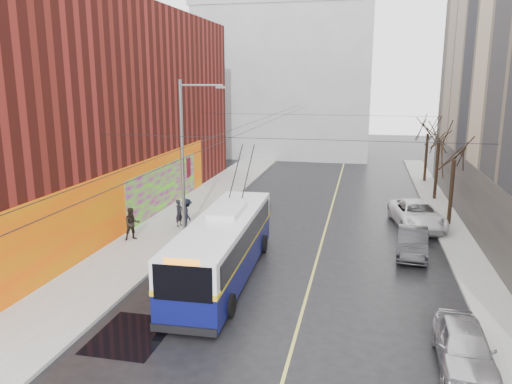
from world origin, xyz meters
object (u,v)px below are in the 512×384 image
tree_mid (440,131)px  pedestrian_c (187,213)px  streetlight_pole (185,156)px  tree_near (455,147)px  trolleybus (223,246)px  pedestrian_b (132,224)px  tree_far (428,125)px  parked_car_c (417,214)px  pedestrian_a (179,213)px  parked_car_b (412,242)px  following_car (256,203)px  parked_car_a (464,346)px

tree_mid → pedestrian_c: (-15.74, -11.34, -4.19)m
streetlight_pole → tree_near: 16.28m
trolleybus → pedestrian_b: 7.54m
tree_far → pedestrian_c: bearing=-130.6°
parked_car_c → pedestrian_a: size_ratio=3.41×
tree_near → pedestrian_c: bearing=-164.6°
tree_near → tree_mid: 7.01m
tree_mid → pedestrian_c: 19.85m
tree_near → parked_car_b: 7.92m
following_car → pedestrian_b: 9.52m
trolleybus → pedestrian_a: size_ratio=6.97×
parked_car_a → pedestrian_c: (-13.74, 12.23, 0.35)m
parked_car_b → pedestrian_b: bearing=-171.3°
pedestrian_c → following_car: bearing=-65.9°
tree_mid → following_car: (-12.50, -6.42, -4.59)m
tree_near → tree_far: bearing=90.0°
tree_near → parked_car_b: size_ratio=1.49×
streetlight_pole → tree_near: size_ratio=1.41×
streetlight_pole → pedestrian_a: 4.46m
streetlight_pole → parked_car_c: streetlight_pole is taller
pedestrian_a → pedestrian_b: (-1.62, -3.11, 0.09)m
pedestrian_b → tree_far: bearing=9.3°
parked_car_b → parked_car_c: bearing=87.2°
following_car → tree_mid: bearing=26.5°
parked_car_a → tree_mid: bearing=86.1°
parked_car_a → pedestrian_a: bearing=139.9°
parked_car_c → pedestrian_b: 17.28m
streetlight_pole → parked_car_c: 14.78m
tree_mid → pedestrian_b: tree_mid is taller
pedestrian_b → trolleybus: bearing=-71.6°
parked_car_a → streetlight_pole: bearing=142.1°
parked_car_b → pedestrian_a: 13.77m
parked_car_a → parked_car_b: (-0.71, 10.47, -0.00)m
tree_far → pedestrian_a: size_ratio=3.92×
tree_mid → parked_car_c: 9.03m
parked_car_b → tree_mid: bearing=82.9°
tree_mid → parked_car_c: tree_mid is taller
tree_far → pedestrian_a: (-16.34, -18.10, -4.15)m
tree_mid → trolleybus: tree_mid is taller
tree_near → trolleybus: (-11.51, -11.10, -3.45)m
tree_mid → trolleybus: 21.77m
streetlight_pole → parked_car_a: streetlight_pole is taller
parked_car_b → tree_near: bearing=70.6°
tree_near → parked_car_a: 17.23m
pedestrian_c → tree_mid: bearing=-86.8°
pedestrian_c → tree_near: bearing=-107.2°
parked_car_a → pedestrian_b: 18.51m
parked_car_b → pedestrian_a: size_ratio=2.57×
pedestrian_c → pedestrian_a: bearing=35.4°
tree_far → parked_car_c: (-2.00, -14.59, -4.35)m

